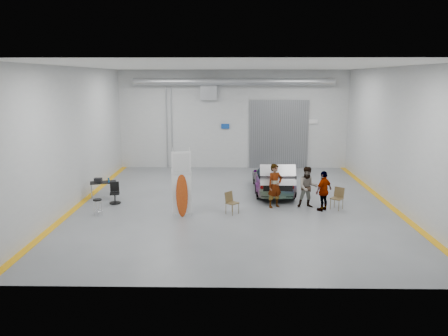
{
  "coord_description": "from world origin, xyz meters",
  "views": [
    {
      "loc": [
        -0.14,
        -18.81,
        5.52
      ],
      "look_at": [
        -0.46,
        0.58,
        1.5
      ],
      "focal_mm": 35.0,
      "sensor_mm": 36.0,
      "label": 1
    }
  ],
  "objects_px": {
    "sedan_car": "(273,178)",
    "person_c": "(324,191)",
    "folding_chair_near": "(232,207)",
    "person_b": "(308,187)",
    "folding_chair_far": "(337,203)",
    "work_table": "(102,182)",
    "surfboard_display": "(181,189)",
    "shop_stool": "(98,208)",
    "person_a": "(275,186)",
    "office_chair": "(115,194)"
  },
  "relations": [
    {
      "from": "office_chair",
      "to": "person_a",
      "type": "bearing_deg",
      "value": -16.33
    },
    {
      "from": "work_table",
      "to": "person_c",
      "type": "bearing_deg",
      "value": -10.96
    },
    {
      "from": "folding_chair_far",
      "to": "work_table",
      "type": "xyz_separation_m",
      "value": [
        -10.56,
        1.73,
        0.45
      ]
    },
    {
      "from": "person_b",
      "to": "person_c",
      "type": "bearing_deg",
      "value": -38.39
    },
    {
      "from": "folding_chair_far",
      "to": "person_a",
      "type": "bearing_deg",
      "value": -147.28
    },
    {
      "from": "folding_chair_near",
      "to": "office_chair",
      "type": "relative_size",
      "value": 0.97
    },
    {
      "from": "office_chair",
      "to": "person_b",
      "type": "bearing_deg",
      "value": -15.66
    },
    {
      "from": "folding_chair_near",
      "to": "shop_stool",
      "type": "distance_m",
      "value": 5.48
    },
    {
      "from": "person_a",
      "to": "work_table",
      "type": "bearing_deg",
      "value": 140.6
    },
    {
      "from": "person_b",
      "to": "surfboard_display",
      "type": "height_order",
      "value": "surfboard_display"
    },
    {
      "from": "folding_chair_far",
      "to": "shop_stool",
      "type": "xyz_separation_m",
      "value": [
        -9.92,
        -1.1,
        0.06
      ]
    },
    {
      "from": "folding_chair_near",
      "to": "folding_chair_far",
      "type": "xyz_separation_m",
      "value": [
        4.46,
        0.72,
        0.01
      ]
    },
    {
      "from": "person_c",
      "to": "folding_chair_far",
      "type": "bearing_deg",
      "value": 155.06
    },
    {
      "from": "person_b",
      "to": "office_chair",
      "type": "xyz_separation_m",
      "value": [
        -8.5,
        0.5,
        -0.49
      ]
    },
    {
      "from": "person_a",
      "to": "person_c",
      "type": "height_order",
      "value": "person_a"
    },
    {
      "from": "folding_chair_far",
      "to": "shop_stool",
      "type": "height_order",
      "value": "folding_chair_far"
    },
    {
      "from": "sedan_car",
      "to": "work_table",
      "type": "distance_m",
      "value": 8.21
    },
    {
      "from": "sedan_car",
      "to": "shop_stool",
      "type": "xyz_separation_m",
      "value": [
        -7.48,
        -4.01,
        -0.33
      ]
    },
    {
      "from": "person_c",
      "to": "work_table",
      "type": "height_order",
      "value": "person_c"
    },
    {
      "from": "shop_stool",
      "to": "person_a",
      "type": "bearing_deg",
      "value": 10.57
    },
    {
      "from": "surfboard_display",
      "to": "office_chair",
      "type": "bearing_deg",
      "value": 140.91
    },
    {
      "from": "person_b",
      "to": "work_table",
      "type": "height_order",
      "value": "person_b"
    },
    {
      "from": "sedan_car",
      "to": "folding_chair_far",
      "type": "relative_size",
      "value": 5.02
    },
    {
      "from": "sedan_car",
      "to": "person_c",
      "type": "relative_size",
      "value": 2.74
    },
    {
      "from": "person_a",
      "to": "surfboard_display",
      "type": "relative_size",
      "value": 0.68
    },
    {
      "from": "sedan_car",
      "to": "shop_stool",
      "type": "bearing_deg",
      "value": 28.56
    },
    {
      "from": "person_b",
      "to": "surfboard_display",
      "type": "distance_m",
      "value": 5.5
    },
    {
      "from": "person_a",
      "to": "office_chair",
      "type": "distance_m",
      "value": 7.12
    },
    {
      "from": "surfboard_display",
      "to": "folding_chair_far",
      "type": "distance_m",
      "value": 6.67
    },
    {
      "from": "surfboard_display",
      "to": "work_table",
      "type": "xyz_separation_m",
      "value": [
        -4.03,
        2.8,
        -0.4
      ]
    },
    {
      "from": "folding_chair_near",
      "to": "folding_chair_far",
      "type": "relative_size",
      "value": 0.98
    },
    {
      "from": "folding_chair_near",
      "to": "sedan_car",
      "type": "bearing_deg",
      "value": 13.41
    },
    {
      "from": "sedan_car",
      "to": "shop_stool",
      "type": "relative_size",
      "value": 6.64
    },
    {
      "from": "sedan_car",
      "to": "person_c",
      "type": "bearing_deg",
      "value": 120.82
    },
    {
      "from": "work_table",
      "to": "person_b",
      "type": "bearing_deg",
      "value": -8.9
    },
    {
      "from": "sedan_car",
      "to": "surfboard_display",
      "type": "distance_m",
      "value": 5.73
    },
    {
      "from": "shop_stool",
      "to": "person_c",
      "type": "bearing_deg",
      "value": 5.54
    },
    {
      "from": "office_chair",
      "to": "shop_stool",
      "type": "bearing_deg",
      "value": -109.05
    },
    {
      "from": "folding_chair_far",
      "to": "office_chair",
      "type": "bearing_deg",
      "value": -145.99
    },
    {
      "from": "person_b",
      "to": "shop_stool",
      "type": "xyz_separation_m",
      "value": [
        -8.72,
        -1.36,
        -0.55
      ]
    },
    {
      "from": "work_table",
      "to": "person_a",
      "type": "bearing_deg",
      "value": -10.46
    },
    {
      "from": "folding_chair_near",
      "to": "work_table",
      "type": "bearing_deg",
      "value": 110.61
    },
    {
      "from": "sedan_car",
      "to": "folding_chair_near",
      "type": "distance_m",
      "value": 4.17
    },
    {
      "from": "surfboard_display",
      "to": "folding_chair_near",
      "type": "bearing_deg",
      "value": 0.68
    },
    {
      "from": "surfboard_display",
      "to": "folding_chair_near",
      "type": "relative_size",
      "value": 3.09
    },
    {
      "from": "person_b",
      "to": "folding_chair_far",
      "type": "distance_m",
      "value": 1.37
    },
    {
      "from": "person_b",
      "to": "surfboard_display",
      "type": "bearing_deg",
      "value": -166.22
    },
    {
      "from": "folding_chair_near",
      "to": "person_b",
      "type": "bearing_deg",
      "value": -30.74
    },
    {
      "from": "person_c",
      "to": "surfboard_display",
      "type": "distance_m",
      "value": 5.99
    },
    {
      "from": "person_a",
      "to": "surfboard_display",
      "type": "xyz_separation_m",
      "value": [
        -3.91,
        -1.34,
        0.18
      ]
    }
  ]
}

